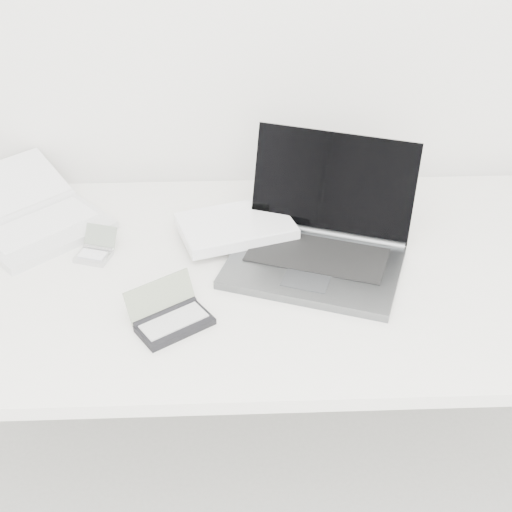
{
  "coord_description": "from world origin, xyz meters",
  "views": [
    {
      "loc": [
        -0.08,
        0.28,
        1.65
      ],
      "look_at": [
        -0.03,
        1.51,
        0.79
      ],
      "focal_mm": 50.0,
      "sensor_mm": 36.0,
      "label": 1
    }
  ],
  "objects_px": {
    "laptop_large": "(294,238)",
    "palmtop_charcoal": "(171,318)",
    "netbook_open_white": "(33,219)",
    "desk": "(269,284)"
  },
  "relations": [
    {
      "from": "desk",
      "to": "palmtop_charcoal",
      "type": "xyz_separation_m",
      "value": [
        -0.2,
        -0.18,
        0.06
      ]
    },
    {
      "from": "laptop_large",
      "to": "palmtop_charcoal",
      "type": "distance_m",
      "value": 0.36
    },
    {
      "from": "desk",
      "to": "laptop_large",
      "type": "xyz_separation_m",
      "value": [
        0.06,
        0.06,
        0.09
      ]
    },
    {
      "from": "netbook_open_white",
      "to": "desk",
      "type": "bearing_deg",
      "value": -60.95
    },
    {
      "from": "laptop_large",
      "to": "palmtop_charcoal",
      "type": "bearing_deg",
      "value": -117.77
    },
    {
      "from": "laptop_large",
      "to": "palmtop_charcoal",
      "type": "relative_size",
      "value": 3.08
    },
    {
      "from": "desk",
      "to": "laptop_large",
      "type": "height_order",
      "value": "laptop_large"
    },
    {
      "from": "netbook_open_white",
      "to": "laptop_large",
      "type": "bearing_deg",
      "value": -54.15
    },
    {
      "from": "desk",
      "to": "netbook_open_white",
      "type": "height_order",
      "value": "netbook_open_white"
    },
    {
      "from": "laptop_large",
      "to": "netbook_open_white",
      "type": "relative_size",
      "value": 1.22
    }
  ]
}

